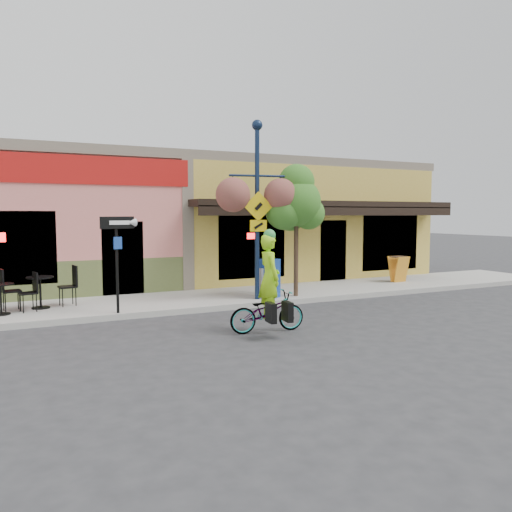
{
  "coord_description": "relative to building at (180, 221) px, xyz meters",
  "views": [
    {
      "loc": [
        -5.8,
        -11.41,
        2.5
      ],
      "look_at": [
        -0.06,
        0.5,
        1.4
      ],
      "focal_mm": 35.0,
      "sensor_mm": 36.0,
      "label": 1
    }
  ],
  "objects": [
    {
      "name": "cyclist_rider",
      "position": [
        -0.99,
        -9.57,
        -1.33
      ],
      "size": [
        0.5,
        0.71,
        1.84
      ],
      "primitive_type": "imported",
      "rotation": [
        0.0,
        0.0,
        1.48
      ],
      "color": "#A1EC18",
      "rests_on": "ground"
    },
    {
      "name": "cafe_set_left",
      "position": [
        -6.18,
        -5.89,
        -1.62
      ],
      "size": [
        1.75,
        1.16,
        0.96
      ],
      "primitive_type": null,
      "rotation": [
        0.0,
        0.0,
        0.24
      ],
      "color": "black",
      "rests_on": "sidewalk"
    },
    {
      "name": "cafe_set_right",
      "position": [
        -5.3,
        -5.41,
        -1.58
      ],
      "size": [
        1.85,
        1.12,
        1.05
      ],
      "primitive_type": null,
      "rotation": [
        0.0,
        0.0,
        0.15
      ],
      "color": "black",
      "rests_on": "sidewalk"
    },
    {
      "name": "one_way_sign",
      "position": [
        -3.66,
        -6.85,
        -0.95
      ],
      "size": [
        0.9,
        0.47,
        2.3
      ],
      "primitive_type": null,
      "rotation": [
        0.0,
        0.0,
        0.34
      ],
      "color": "black",
      "rests_on": "sidewalk"
    },
    {
      "name": "newspaper_box_grey",
      "position": [
        0.54,
        -6.36,
        -1.68
      ],
      "size": [
        0.43,
        0.39,
        0.85
      ],
      "primitive_type": null,
      "rotation": [
        0.0,
        0.0,
        -0.09
      ],
      "color": "#B0B0B0",
      "rests_on": "sidewalk"
    },
    {
      "name": "lamp_post",
      "position": [
        0.21,
        -6.51,
        0.37
      ],
      "size": [
        1.66,
        0.9,
        4.93
      ],
      "primitive_type": null,
      "rotation": [
        0.0,
        0.0,
        -0.18
      ],
      "color": "#13223C",
      "rests_on": "sidewalk"
    },
    {
      "name": "ground",
      "position": [
        0.0,
        -7.5,
        -2.25
      ],
      "size": [
        90.0,
        90.0,
        0.0
      ],
      "primitive_type": "plane",
      "color": "#2D2D30",
      "rests_on": "ground"
    },
    {
      "name": "sidewalk",
      "position": [
        0.0,
        -5.5,
        -2.17
      ],
      "size": [
        24.0,
        3.0,
        0.15
      ],
      "primitive_type": "cube",
      "color": "#9E9B93",
      "rests_on": "ground"
    },
    {
      "name": "sandwich_board",
      "position": [
        6.22,
        -5.62,
        -1.65
      ],
      "size": [
        0.57,
        0.43,
        0.91
      ],
      "primitive_type": null,
      "rotation": [
        0.0,
        0.0,
        0.06
      ],
      "color": "orange",
      "rests_on": "sidewalk"
    },
    {
      "name": "building",
      "position": [
        0.0,
        0.0,
        0.0
      ],
      "size": [
        18.2,
        8.2,
        4.5
      ],
      "primitive_type": null,
      "color": "#E2796F",
      "rests_on": "ground"
    },
    {
      "name": "bicycle",
      "position": [
        -1.04,
        -9.57,
        -1.81
      ],
      "size": [
        1.71,
        0.73,
        0.87
      ],
      "primitive_type": "imported",
      "rotation": [
        0.0,
        0.0,
        1.48
      ],
      "color": "maroon",
      "rests_on": "ground"
    },
    {
      "name": "newspaper_box_blue",
      "position": [
        0.63,
        -6.42,
        -1.55
      ],
      "size": [
        0.62,
        0.58,
        1.1
      ],
      "primitive_type": null,
      "rotation": [
        0.0,
        0.0,
        0.36
      ],
      "color": "#183C95",
      "rests_on": "sidewalk"
    },
    {
      "name": "street_tree",
      "position": [
        1.45,
        -6.52,
        -0.18
      ],
      "size": [
        1.87,
        1.87,
        3.83
      ],
      "primitive_type": null,
      "rotation": [
        0.0,
        0.0,
        0.3
      ],
      "color": "#3D7A26",
      "rests_on": "sidewalk"
    },
    {
      "name": "curb",
      "position": [
        0.0,
        -6.95,
        -2.17
      ],
      "size": [
        24.0,
        0.12,
        0.15
      ],
      "primitive_type": "cube",
      "color": "#A8A59E",
      "rests_on": "ground"
    }
  ]
}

